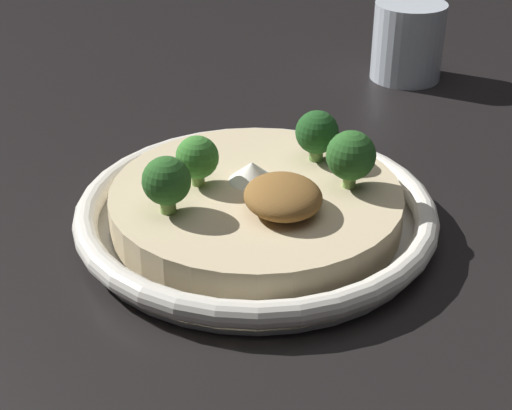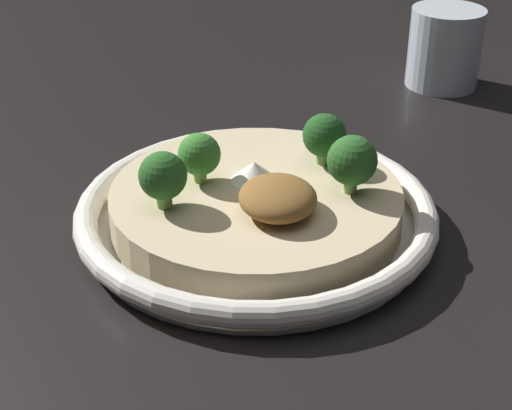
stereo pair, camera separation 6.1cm
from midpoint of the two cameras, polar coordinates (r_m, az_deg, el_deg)
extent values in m
plane|color=black|center=(0.62, -2.81, -1.82)|extent=(6.00, 6.00, 0.00)
cylinder|color=silver|center=(0.62, -2.82, -1.51)|extent=(0.26, 0.26, 0.01)
torus|color=silver|center=(0.61, -2.85, -0.45)|extent=(0.28, 0.28, 0.02)
cylinder|color=#CCB78E|center=(0.61, -2.86, -0.08)|extent=(0.23, 0.23, 0.03)
cone|color=white|center=(0.61, -2.90, 2.41)|extent=(0.04, 0.04, 0.02)
ellipsoid|color=brown|center=(0.57, -1.09, 0.55)|extent=(0.06, 0.06, 0.02)
cylinder|color=#759E4C|center=(0.61, -7.11, 2.13)|extent=(0.01, 0.01, 0.02)
sphere|color=#387A2D|center=(0.60, -7.20, 3.39)|extent=(0.03, 0.03, 0.03)
cylinder|color=#759E4C|center=(0.60, 3.97, 2.07)|extent=(0.01, 0.01, 0.02)
sphere|color=#285B23|center=(0.59, 4.02, 3.54)|extent=(0.04, 0.04, 0.04)
cylinder|color=#668E47|center=(0.64, 1.71, 3.96)|extent=(0.01, 0.01, 0.02)
sphere|color=#1E4C1E|center=(0.64, 1.73, 5.25)|extent=(0.04, 0.04, 0.04)
cylinder|color=#759E4C|center=(0.58, -9.46, 0.23)|extent=(0.02, 0.02, 0.02)
sphere|color=#285B23|center=(0.57, -9.60, 1.67)|extent=(0.04, 0.04, 0.04)
cylinder|color=silver|center=(0.91, 9.09, 11.64)|extent=(0.08, 0.08, 0.09)
camera|label=1|loc=(0.03, -92.86, -1.66)|focal=55.00mm
camera|label=2|loc=(0.03, 87.14, 1.66)|focal=55.00mm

